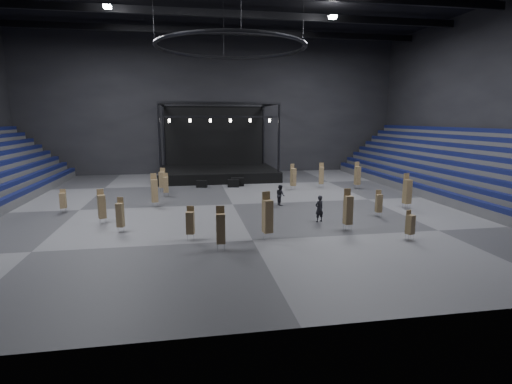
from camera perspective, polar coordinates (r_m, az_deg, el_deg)
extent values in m
plane|color=#535255|center=(34.56, -3.35, -1.78)|extent=(50.00, 50.00, 0.00)
cube|color=black|center=(54.72, -6.07, 12.17)|extent=(50.00, 0.20, 18.00)
cube|color=black|center=(13.24, 7.35, 17.69)|extent=(50.00, 0.20, 18.00)
cube|color=black|center=(44.29, 31.35, 11.15)|extent=(0.20, 42.00, 18.00)
cube|color=#0D123C|center=(37.02, -32.45, -1.09)|extent=(0.59, 40.00, 0.40)
cube|color=#464648|center=(42.57, 26.60, -0.04)|extent=(7.20, 40.00, 0.75)
cube|color=#0D123C|center=(40.61, 22.93, 0.61)|extent=(0.59, 40.00, 0.40)
cube|color=#464648|center=(42.78, 27.12, 0.47)|extent=(6.30, 40.00, 1.50)
cube|color=#0D123C|center=(40.99, 24.07, 1.67)|extent=(0.59, 40.00, 0.40)
cube|color=#464648|center=(42.99, 27.64, 0.98)|extent=(5.40, 40.00, 2.25)
cube|color=#0D123C|center=(41.41, 25.18, 2.72)|extent=(0.59, 40.00, 0.40)
cube|color=#464648|center=(43.21, 28.16, 1.48)|extent=(4.50, 40.00, 3.00)
cube|color=#0D123C|center=(41.85, 26.27, 3.74)|extent=(0.59, 40.00, 0.40)
cube|color=#464648|center=(43.44, 28.67, 1.98)|extent=(3.60, 40.00, 3.75)
cube|color=#0D123C|center=(42.32, 27.34, 4.74)|extent=(0.59, 40.00, 0.40)
cube|color=#464648|center=(43.68, 29.18, 2.47)|extent=(2.70, 40.00, 4.50)
cube|color=#0D123C|center=(42.82, 28.39, 5.71)|extent=(0.59, 40.00, 0.40)
cube|color=#464648|center=(43.92, 29.68, 2.96)|extent=(1.80, 40.00, 5.25)
cube|color=#0D123C|center=(43.34, 29.41, 6.66)|extent=(0.59, 40.00, 0.40)
cube|color=#464648|center=(44.17, 30.17, 3.44)|extent=(0.90, 40.00, 6.00)
cube|color=#0D123C|center=(43.89, 30.42, 7.58)|extent=(0.59, 40.00, 0.40)
cube|color=black|center=(49.67, -5.44, 2.64)|extent=(14.00, 10.00, 1.20)
cube|color=black|center=(54.04, -5.94, 8.16)|extent=(13.30, 0.30, 8.00)
cylinder|color=black|center=(44.60, -13.60, 7.32)|extent=(0.24, 0.24, 7.80)
cylinder|color=black|center=(53.78, -13.01, 7.83)|extent=(0.24, 0.24, 7.80)
cylinder|color=black|center=(45.73, 3.28, 7.66)|extent=(0.24, 0.24, 7.80)
cylinder|color=black|center=(54.71, 1.06, 8.14)|extent=(0.24, 0.24, 7.80)
cube|color=black|center=(44.66, -5.14, 12.58)|extent=(13.40, 0.25, 0.25)
cube|color=black|center=(53.83, -6.00, 12.20)|extent=(13.40, 0.25, 0.25)
cube|color=black|center=(44.63, -5.11, 10.65)|extent=(13.40, 0.20, 0.20)
cylinder|color=white|center=(44.49, -12.28, 9.95)|extent=(0.24, 0.24, 0.35)
cylinder|color=white|center=(44.46, -9.41, 10.04)|extent=(0.24, 0.24, 0.35)
cylinder|color=white|center=(44.55, -6.53, 10.12)|extent=(0.24, 0.24, 0.35)
cylinder|color=white|center=(44.74, -3.67, 10.16)|extent=(0.24, 0.24, 0.35)
cylinder|color=white|center=(45.03, -0.85, 10.18)|extent=(0.24, 0.24, 0.35)
cylinder|color=white|center=(45.43, 1.94, 10.18)|extent=(0.24, 0.24, 0.35)
torus|color=black|center=(34.26, -3.60, 19.99)|extent=(12.30, 12.30, 0.30)
cylinder|color=black|center=(35.92, 6.79, 23.56)|extent=(0.04, 0.04, 5.00)
cylinder|color=black|center=(40.58, -4.66, 22.06)|extent=(0.04, 0.04, 5.00)
cylinder|color=black|center=(34.61, -14.50, 23.83)|extent=(0.04, 0.04, 5.00)
cube|color=black|center=(41.93, -4.84, 24.06)|extent=(49.00, 0.35, 0.70)
cube|color=black|center=(49.71, -5.74, 21.88)|extent=(49.00, 0.35, 0.70)
cube|color=white|center=(39.18, -20.47, 23.55)|extent=(0.60, 0.60, 0.25)
cube|color=white|center=(41.09, 10.90, 23.34)|extent=(0.60, 0.60, 0.25)
cube|color=black|center=(43.33, -7.77, 1.15)|extent=(1.23, 0.81, 0.75)
cube|color=black|center=(43.21, -3.26, 1.24)|extent=(1.30, 0.78, 0.81)
cube|color=black|center=(43.84, -2.65, 1.45)|extent=(1.41, 0.76, 0.92)
cylinder|color=silver|center=(34.38, -14.57, -1.81)|extent=(0.03, 0.03, 0.42)
cylinder|color=silver|center=(34.77, -14.52, -1.67)|extent=(0.03, 0.03, 0.42)
cylinder|color=silver|center=(34.35, -13.91, -1.79)|extent=(0.03, 0.03, 0.42)
cylinder|color=silver|center=(34.74, -13.86, -1.65)|extent=(0.03, 0.03, 0.42)
cube|color=#9A7A55|center=(34.34, -14.30, 0.18)|extent=(0.60, 0.60, 1.92)
cube|color=#9A7A55|center=(34.40, -14.42, 1.73)|extent=(0.49, 0.17, 1.06)
cylinder|color=silver|center=(27.51, -19.12, -5.17)|extent=(0.03, 0.03, 0.35)
cylinder|color=silver|center=(27.83, -19.02, -4.99)|extent=(0.03, 0.03, 0.35)
cylinder|color=silver|center=(27.46, -18.43, -5.16)|extent=(0.03, 0.03, 0.35)
cylinder|color=silver|center=(27.78, -18.33, -4.98)|extent=(0.03, 0.03, 0.35)
cube|color=#9A7A55|center=(27.41, -18.84, -3.14)|extent=(0.51, 0.51, 1.57)
cube|color=#9A7A55|center=(27.41, -18.79, -1.56)|extent=(0.40, 0.15, 0.86)
cylinder|color=silver|center=(30.07, -21.47, -3.97)|extent=(0.03, 0.03, 0.40)
cylinder|color=silver|center=(30.43, -21.33, -3.79)|extent=(0.03, 0.03, 0.40)
cylinder|color=silver|center=(30.00, -20.75, -3.96)|extent=(0.03, 0.03, 0.40)
cylinder|color=silver|center=(30.36, -20.62, -3.78)|extent=(0.03, 0.03, 0.40)
cube|color=#9A7A55|center=(29.99, -21.17, -1.96)|extent=(0.63, 0.63, 1.66)
cube|color=#9A7A55|center=(30.03, -21.35, -0.44)|extent=(0.45, 0.23, 0.91)
cylinder|color=silver|center=(34.77, 20.55, -1.99)|extent=(0.03, 0.03, 0.45)
cylinder|color=silver|center=(35.13, 20.20, -1.84)|extent=(0.03, 0.03, 0.45)
cylinder|color=silver|center=(34.99, 21.15, -1.95)|extent=(0.03, 0.03, 0.45)
cylinder|color=silver|center=(35.34, 20.80, -1.81)|extent=(0.03, 0.03, 0.45)
cube|color=#9A7A55|center=(34.83, 20.80, 0.05)|extent=(0.61, 0.61, 1.98)
cube|color=#9A7A55|center=(34.85, 20.67, 1.64)|extent=(0.52, 0.15, 1.09)
cylinder|color=silver|center=(31.37, 16.93, -3.15)|extent=(0.03, 0.03, 0.36)
cylinder|color=silver|center=(31.67, 16.65, -3.01)|extent=(0.03, 0.03, 0.36)
cylinder|color=silver|center=(31.53, 17.48, -3.12)|extent=(0.03, 0.03, 0.36)
cylinder|color=silver|center=(31.82, 17.20, -2.98)|extent=(0.03, 0.03, 0.36)
cube|color=#9A7A55|center=(31.41, 17.15, -1.55)|extent=(0.47, 0.47, 1.35)
cube|color=#9A7A55|center=(31.46, 17.10, -0.37)|extent=(0.41, 0.10, 0.74)
cylinder|color=silver|center=(43.26, 14.09, 0.70)|extent=(0.03, 0.03, 0.43)
cylinder|color=silver|center=(43.63, 13.87, 0.79)|extent=(0.03, 0.03, 0.43)
cylinder|color=silver|center=(43.43, 14.58, 0.71)|extent=(0.03, 0.03, 0.43)
cylinder|color=silver|center=(43.80, 14.36, 0.80)|extent=(0.03, 0.03, 0.43)
cube|color=#9A7A55|center=(43.35, 14.30, 2.29)|extent=(0.55, 0.55, 1.93)
cube|color=#9A7A55|center=(43.43, 14.22, 3.52)|extent=(0.50, 0.09, 1.06)
cylinder|color=silver|center=(34.83, -26.11, -2.44)|extent=(0.03, 0.03, 0.37)
cylinder|color=silver|center=(35.16, -25.96, -2.31)|extent=(0.03, 0.03, 0.37)
cylinder|color=silver|center=(34.74, -25.55, -2.43)|extent=(0.03, 0.03, 0.37)
cylinder|color=silver|center=(35.07, -25.40, -2.30)|extent=(0.03, 0.03, 0.37)
cube|color=#9A7A55|center=(34.80, -25.86, -1.10)|extent=(0.48, 0.48, 1.21)
cube|color=#9A7A55|center=(34.88, -25.87, -0.15)|extent=(0.43, 0.09, 0.66)
cylinder|color=silver|center=(41.61, 5.14, 0.56)|extent=(0.03, 0.03, 0.39)
cylinder|color=silver|center=(41.97, 5.01, 0.65)|extent=(0.03, 0.03, 0.39)
cylinder|color=silver|center=(41.71, 5.63, 0.58)|extent=(0.03, 0.03, 0.39)
cylinder|color=silver|center=(42.06, 5.50, 0.66)|extent=(0.03, 0.03, 0.39)
cube|color=#9A7A55|center=(41.66, 5.35, 2.13)|extent=(0.61, 0.61, 1.84)
cube|color=#9A7A55|center=(41.70, 5.21, 3.34)|extent=(0.44, 0.22, 1.01)
cylinder|color=silver|center=(38.72, -13.00, -0.40)|extent=(0.03, 0.03, 0.40)
cylinder|color=silver|center=(39.09, -12.97, -0.30)|extent=(0.03, 0.03, 0.40)
cylinder|color=silver|center=(38.70, -12.44, -0.38)|extent=(0.03, 0.03, 0.40)
cylinder|color=silver|center=(39.07, -12.42, -0.28)|extent=(0.03, 0.03, 0.40)
cube|color=#9A7A55|center=(38.73, -12.76, 1.03)|extent=(0.50, 0.50, 1.48)
cube|color=#9A7A55|center=(38.83, -12.80, 2.08)|extent=(0.46, 0.08, 0.82)
cylinder|color=silver|center=(26.12, 20.94, -6.11)|extent=(0.03, 0.03, 0.35)
cylinder|color=silver|center=(26.40, 20.57, -5.92)|extent=(0.03, 0.03, 0.35)
cylinder|color=silver|center=(26.29, 21.57, -6.05)|extent=(0.03, 0.03, 0.35)
cylinder|color=silver|center=(26.57, 21.20, -5.86)|extent=(0.03, 0.03, 0.35)
cube|color=#9A7A55|center=(26.15, 21.18, -4.36)|extent=(0.55, 0.55, 1.19)
cube|color=#9A7A55|center=(26.12, 20.95, -3.12)|extent=(0.40, 0.20, 0.66)
cylinder|color=silver|center=(41.23, -13.50, 0.26)|extent=(0.03, 0.03, 0.44)
cylinder|color=silver|center=(41.64, -13.47, 0.36)|extent=(0.03, 0.03, 0.44)
cylinder|color=silver|center=(41.21, -12.92, 0.27)|extent=(0.03, 0.03, 0.44)
cylinder|color=silver|center=(41.62, -12.89, 0.37)|extent=(0.03, 0.03, 0.44)
cube|color=#9A7A55|center=(41.26, -13.25, 1.71)|extent=(0.65, 0.65, 1.60)
cube|color=#9A7A55|center=(41.36, -13.20, 2.78)|extent=(0.50, 0.20, 0.88)
cylinder|color=silver|center=(27.08, 12.70, -5.03)|extent=(0.03, 0.03, 0.41)
cylinder|color=silver|center=(27.42, 12.39, -4.82)|extent=(0.03, 0.03, 0.41)
cylinder|color=silver|center=(27.23, 13.46, -4.97)|extent=(0.03, 0.03, 0.41)
cylinder|color=silver|center=(27.57, 13.14, -4.76)|extent=(0.03, 0.03, 0.41)
cube|color=#9A7A55|center=(27.05, 13.02, -2.53)|extent=(0.54, 0.54, 1.90)
cube|color=#9A7A55|center=(27.04, 12.89, -0.58)|extent=(0.48, 0.11, 1.04)
cylinder|color=silver|center=(24.67, -9.75, -6.47)|extent=(0.03, 0.03, 0.39)
cylinder|color=silver|center=(25.03, -9.75, -6.22)|extent=(0.03, 0.03, 0.39)
cylinder|color=silver|center=(24.67, -8.87, -6.44)|extent=(0.03, 0.03, 0.39)
cylinder|color=silver|center=(25.03, -8.89, -6.20)|extent=(0.03, 0.03, 0.39)
cube|color=#9A7A55|center=(24.61, -9.38, -4.36)|extent=(0.55, 0.55, 1.37)
cube|color=#9A7A55|center=(24.64, -9.34, -2.82)|extent=(0.45, 0.14, 0.75)
cylinder|color=silver|center=(22.57, -5.49, -7.95)|extent=(0.03, 0.03, 0.41)
cylinder|color=silver|center=(22.94, -5.57, -7.64)|extent=(0.03, 0.03, 0.41)
cylinder|color=silver|center=(22.60, -4.48, -7.90)|extent=(0.03, 0.03, 0.41)
cylinder|color=silver|center=(22.97, -4.58, -7.60)|extent=(0.03, 0.03, 0.41)
cube|color=#9A7A55|center=(22.47, -5.07, -5.22)|extent=(0.52, 0.52, 1.69)
cube|color=#9A7A55|center=(22.47, -5.13, -3.13)|extent=(0.48, 0.08, 0.93)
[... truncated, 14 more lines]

